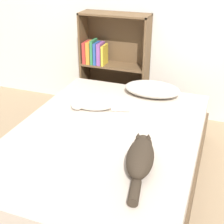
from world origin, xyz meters
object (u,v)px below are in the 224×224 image
object	(u,v)px
pillow	(152,89)
cat_light	(91,103)
bookshelf	(113,62)
cat_dark	(140,157)
bed	(106,156)

from	to	relation	value
pillow	cat_light	size ratio (longest dim) A/B	1.05
bookshelf	cat_dark	bearing A→B (deg)	-64.07
pillow	bookshelf	xyz separation A→B (m)	(-0.56, 0.43, 0.07)
bed	cat_light	size ratio (longest dim) A/B	3.86
bed	cat_dark	xyz separation A→B (m)	(0.37, -0.33, 0.30)
pillow	cat_light	bearing A→B (deg)	-130.64
cat_light	cat_dark	size ratio (longest dim) A/B	0.86
bed	cat_dark	size ratio (longest dim) A/B	3.32
cat_dark	cat_light	bearing A→B (deg)	35.18
cat_light	pillow	bearing A→B (deg)	-145.22
bookshelf	bed	bearing A→B (deg)	-72.50
pillow	bookshelf	size ratio (longest dim) A/B	0.48
cat_light	cat_dark	distance (m)	0.88
bed	bookshelf	size ratio (longest dim) A/B	1.77
pillow	cat_dark	bearing A→B (deg)	-80.32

